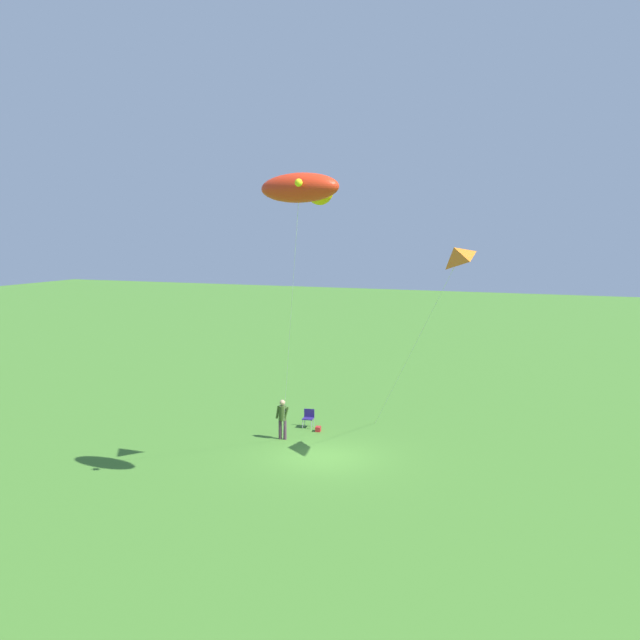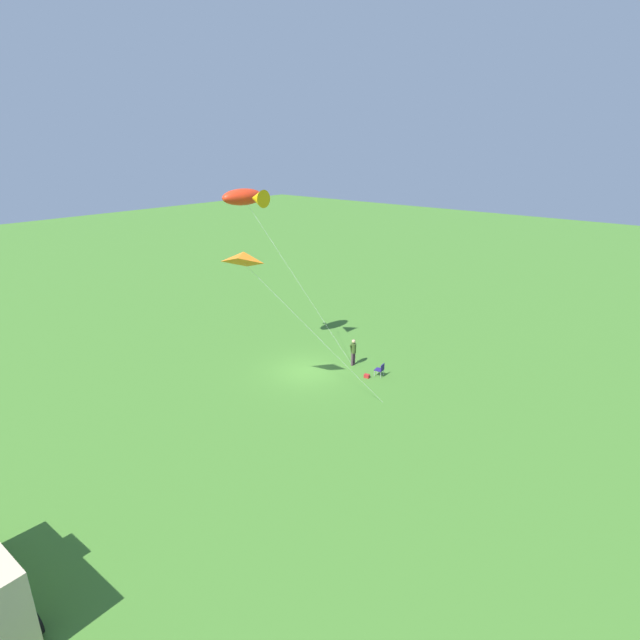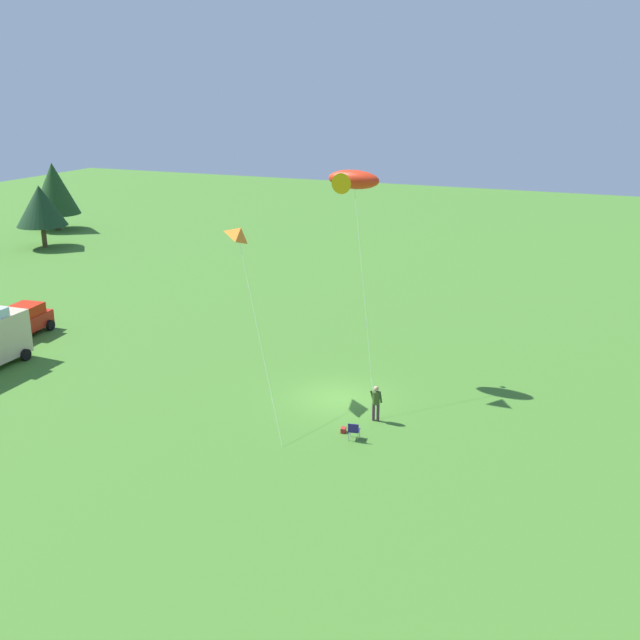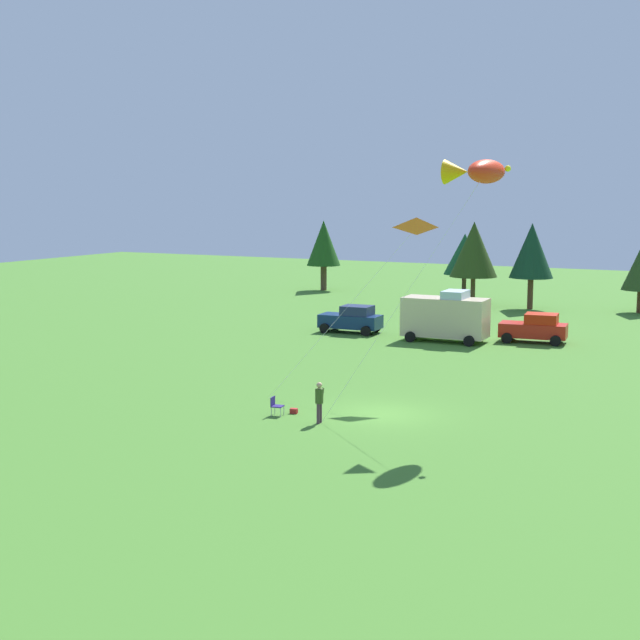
# 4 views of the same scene
# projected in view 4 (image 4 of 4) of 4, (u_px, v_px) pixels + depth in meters

# --- Properties ---
(ground_plane) EXTENTS (160.00, 160.00, 0.00)m
(ground_plane) POSITION_uv_depth(u_px,v_px,m) (381.00, 414.00, 38.73)
(ground_plane) COLOR #427729
(person_kite_flyer) EXTENTS (0.36, 0.61, 1.74)m
(person_kite_flyer) POSITION_uv_depth(u_px,v_px,m) (319.00, 399.00, 37.04)
(person_kite_flyer) COLOR #4C303F
(person_kite_flyer) RESTS_ON ground
(folding_chair) EXTENTS (0.55, 0.55, 0.82)m
(folding_chair) POSITION_uv_depth(u_px,v_px,m) (276.00, 405.00, 38.36)
(folding_chair) COLOR navy
(folding_chair) RESTS_ON ground
(backpack_on_grass) EXTENTS (0.36, 0.28, 0.22)m
(backpack_on_grass) POSITION_uv_depth(u_px,v_px,m) (294.00, 411.00, 38.79)
(backpack_on_grass) COLOR #AD2421
(backpack_on_grass) RESTS_ON ground
(car_navy_hatch) EXTENTS (4.29, 2.39, 1.89)m
(car_navy_hatch) POSITION_uv_depth(u_px,v_px,m) (352.00, 319.00, 61.07)
(car_navy_hatch) COLOR navy
(car_navy_hatch) RESTS_ON ground
(van_camper_beige) EXTENTS (5.46, 2.73, 3.34)m
(van_camper_beige) POSITION_uv_depth(u_px,v_px,m) (446.00, 316.00, 57.38)
(van_camper_beige) COLOR beige
(van_camper_beige) RESTS_ON ground
(car_red_sedan) EXTENTS (4.37, 2.59, 1.89)m
(car_red_sedan) POSITION_uv_depth(u_px,v_px,m) (535.00, 328.00, 57.05)
(car_red_sedan) COLOR red
(car_red_sedan) RESTS_ON ground
(kite_large_fish) EXTENTS (6.74, 4.87, 10.90)m
(kite_large_fish) POSITION_uv_depth(u_px,v_px,m) (479.00, 172.00, 36.23)
(kite_large_fish) COLOR red
(kite_large_fish) RESTS_ON ground
(kite_delta_orange) EXTENTS (6.43, 5.56, 8.58)m
(kite_delta_orange) POSITION_uv_depth(u_px,v_px,m) (416.00, 223.00, 42.12)
(kite_delta_orange) COLOR orange
(kite_delta_orange) RESTS_ON ground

